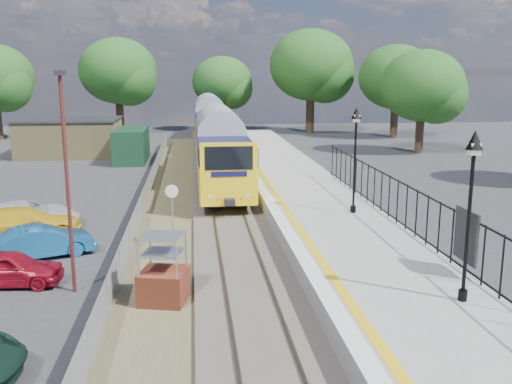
{
  "coord_description": "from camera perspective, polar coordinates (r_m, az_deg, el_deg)",
  "views": [
    {
      "loc": [
        -1.63,
        -17.75,
        6.92
      ],
      "look_at": [
        0.95,
        5.59,
        2.0
      ],
      "focal_mm": 40.0,
      "sensor_mm": 36.0,
      "label": 1
    }
  ],
  "objects": [
    {
      "name": "palisade_fence",
      "position": [
        22.18,
        15.51,
        -1.86
      ],
      "size": [
        0.12,
        26.0,
        2.0
      ],
      "color": "black",
      "rests_on": "platform"
    },
    {
      "name": "tree_line",
      "position": [
        59.82,
        -3.48,
        11.52
      ],
      "size": [
        56.8,
        43.8,
        11.88
      ],
      "color": "#332319",
      "rests_on": "ground"
    },
    {
      "name": "platform_edge",
      "position": [
        26.71,
        1.96,
        -1.19
      ],
      "size": [
        0.9,
        70.0,
        0.01
      ],
      "color": "silver",
      "rests_on": "platform"
    },
    {
      "name": "track_bed",
      "position": [
        28.28,
        -3.79,
        -2.16
      ],
      "size": [
        5.9,
        80.0,
        0.29
      ],
      "color": "#473F38",
      "rests_on": "ground"
    },
    {
      "name": "victorian_lamp_north",
      "position": [
        24.88,
        9.94,
        5.61
      ],
      "size": [
        0.44,
        0.44,
        4.6
      ],
      "color": "black",
      "rests_on": "platform"
    },
    {
      "name": "train",
      "position": [
        46.93,
        -4.32,
        6.21
      ],
      "size": [
        2.82,
        40.83,
        3.51
      ],
      "color": "yellow",
      "rests_on": "ground"
    },
    {
      "name": "car_blue",
      "position": [
        23.23,
        -20.58,
        -4.67
      ],
      "size": [
        4.0,
        2.78,
        1.25
      ],
      "primitive_type": "imported",
      "rotation": [
        0.0,
        0.0,
        2.0
      ],
      "color": "#17538A",
      "rests_on": "ground"
    },
    {
      "name": "speed_sign",
      "position": [
        22.91,
        -8.38,
        -1.35
      ],
      "size": [
        0.52,
        0.12,
        2.6
      ],
      "rotation": [
        0.0,
        0.0,
        -0.09
      ],
      "color": "#999EA3",
      "rests_on": "ground"
    },
    {
      "name": "wire_fence",
      "position": [
        30.52,
        -11.01,
        -0.34
      ],
      "size": [
        0.06,
        52.0,
        1.2
      ],
      "color": "#999EA3",
      "rests_on": "ground"
    },
    {
      "name": "outbuilding",
      "position": [
        50.12,
        -17.02,
        5.14
      ],
      "size": [
        10.8,
        10.1,
        3.12
      ],
      "color": "#938653",
      "rests_on": "ground"
    },
    {
      "name": "ground",
      "position": [
        19.12,
        -1.01,
        -9.39
      ],
      "size": [
        120.0,
        120.0,
        0.0
      ],
      "primitive_type": "plane",
      "color": "#2D2D30",
      "rests_on": "ground"
    },
    {
      "name": "carpark_lamp",
      "position": [
        18.54,
        -18.43,
        2.13
      ],
      "size": [
        0.25,
        0.5,
        6.99
      ],
      "color": "#521E1B",
      "rests_on": "ground"
    },
    {
      "name": "platform",
      "position": [
        27.18,
        6.26,
        -2.01
      ],
      "size": [
        5.0,
        70.0,
        0.9
      ],
      "primitive_type": "cube",
      "color": "gray",
      "rests_on": "ground"
    },
    {
      "name": "victorian_lamp_south",
      "position": [
        15.71,
        20.79,
        1.45
      ],
      "size": [
        0.44,
        0.44,
        4.6
      ],
      "color": "black",
      "rests_on": "platform"
    },
    {
      "name": "car_white",
      "position": [
        27.45,
        -22.14,
        -2.24
      ],
      "size": [
        5.21,
        3.63,
        1.32
      ],
      "primitive_type": "imported",
      "rotation": [
        0.0,
        0.0,
        1.9
      ],
      "color": "silver",
      "rests_on": "ground"
    },
    {
      "name": "car_red",
      "position": [
        20.68,
        -23.51,
        -7.0
      ],
      "size": [
        3.56,
        1.6,
        1.19
      ],
      "primitive_type": "imported",
      "rotation": [
        0.0,
        0.0,
        1.51
      ],
      "color": "maroon",
      "rests_on": "ground"
    },
    {
      "name": "brick_plinth",
      "position": [
        17.65,
        -9.25,
        -7.74
      ],
      "size": [
        1.64,
        1.64,
        2.19
      ],
      "rotation": [
        0.0,
        0.0,
        -0.24
      ],
      "color": "#963F26",
      "rests_on": "ground"
    },
    {
      "name": "car_yellow",
      "position": [
        26.02,
        -22.16,
        -2.94
      ],
      "size": [
        5.01,
        3.06,
        1.36
      ],
      "primitive_type": "imported",
      "rotation": [
        0.0,
        0.0,
        1.83
      ],
      "color": "yellow",
      "rests_on": "ground"
    }
  ]
}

